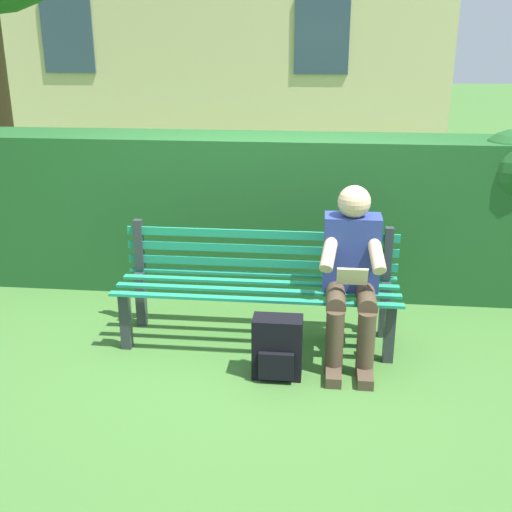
{
  "coord_description": "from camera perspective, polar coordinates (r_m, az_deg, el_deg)",
  "views": [
    {
      "loc": [
        -0.43,
        4.02,
        2.07
      ],
      "look_at": [
        0.0,
        0.1,
        0.69
      ],
      "focal_mm": 43.36,
      "sensor_mm": 36.0,
      "label": 1
    }
  ],
  "objects": [
    {
      "name": "park_bench",
      "position": [
        4.43,
        0.26,
        -2.34
      ],
      "size": [
        1.99,
        0.54,
        0.83
      ],
      "color": "#2D3338",
      "rests_on": "ground"
    },
    {
      "name": "person_seated",
      "position": [
        4.18,
        8.8,
        -1.26
      ],
      "size": [
        0.44,
        0.73,
        1.17
      ],
      "color": "navy",
      "rests_on": "ground"
    },
    {
      "name": "hedge_backdrop",
      "position": [
        5.34,
        3.59,
        4.22
      ],
      "size": [
        5.86,
        0.73,
        1.42
      ],
      "color": "#1E5123",
      "rests_on": "ground"
    },
    {
      "name": "ground",
      "position": [
        4.54,
        0.14,
        -7.89
      ],
      "size": [
        60.0,
        60.0,
        0.0
      ],
      "primitive_type": "plane",
      "color": "#3D6B2D"
    },
    {
      "name": "backpack",
      "position": [
        4.02,
        1.98,
        -8.46
      ],
      "size": [
        0.32,
        0.25,
        0.41
      ],
      "color": "black",
      "rests_on": "ground"
    }
  ]
}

